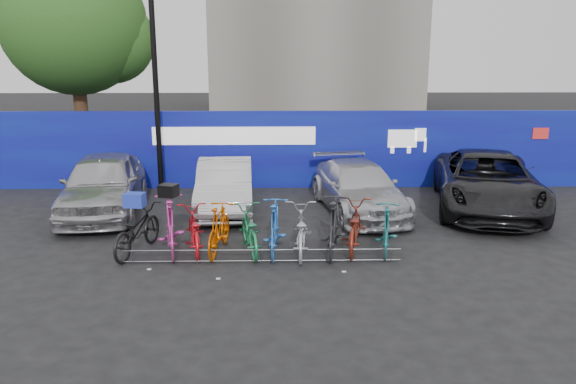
{
  "coord_description": "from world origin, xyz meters",
  "views": [
    {
      "loc": [
        0.31,
        -11.24,
        4.11
      ],
      "look_at": [
        0.58,
        2.0,
        0.83
      ],
      "focal_mm": 35.0,
      "sensor_mm": 36.0,
      "label": 1
    }
  ],
  "objects_px": {
    "bike_5": "(275,227)",
    "bike_8": "(354,227)",
    "car_1": "(225,186)",
    "bike_1": "(170,225)",
    "lamppost": "(156,83)",
    "car_3": "(487,182)",
    "bike_9": "(386,229)",
    "car_2": "(359,188)",
    "tree": "(81,26)",
    "bike_7": "(334,226)",
    "car_0": "(103,184)",
    "bike_2": "(194,230)",
    "bike_rack": "(262,255)",
    "bike_3": "(219,229)",
    "bike_4": "(249,230)",
    "bike_6": "(300,230)",
    "bike_0": "(137,230)"
  },
  "relations": [
    {
      "from": "car_3",
      "to": "bike_3",
      "type": "xyz_separation_m",
      "value": [
        -6.85,
        -3.26,
        -0.24
      ]
    },
    {
      "from": "tree",
      "to": "car_0",
      "type": "distance_m",
      "value": 8.55
    },
    {
      "from": "bike_0",
      "to": "bike_6",
      "type": "height_order",
      "value": "bike_0"
    },
    {
      "from": "car_1",
      "to": "bike_8",
      "type": "distance_m",
      "value": 4.36
    },
    {
      "from": "bike_8",
      "to": "car_1",
      "type": "bearing_deg",
      "value": -35.05
    },
    {
      "from": "bike_rack",
      "to": "bike_4",
      "type": "distance_m",
      "value": 0.79
    },
    {
      "from": "lamppost",
      "to": "bike_1",
      "type": "bearing_deg",
      "value": -76.65
    },
    {
      "from": "bike_7",
      "to": "bike_8",
      "type": "height_order",
      "value": "bike_7"
    },
    {
      "from": "bike_3",
      "to": "bike_9",
      "type": "relative_size",
      "value": 1.03
    },
    {
      "from": "lamppost",
      "to": "bike_9",
      "type": "xyz_separation_m",
      "value": [
        5.82,
        -5.39,
        -2.76
      ]
    },
    {
      "from": "lamppost",
      "to": "car_3",
      "type": "height_order",
      "value": "lamppost"
    },
    {
      "from": "bike_2",
      "to": "bike_3",
      "type": "bearing_deg",
      "value": 155.9
    },
    {
      "from": "car_2",
      "to": "bike_8",
      "type": "xyz_separation_m",
      "value": [
        -0.53,
        -2.97,
        -0.14
      ]
    },
    {
      "from": "bike_1",
      "to": "tree",
      "type": "bearing_deg",
      "value": -76.37
    },
    {
      "from": "bike_9",
      "to": "bike_6",
      "type": "bearing_deg",
      "value": 13.03
    },
    {
      "from": "bike_8",
      "to": "bike_1",
      "type": "bearing_deg",
      "value": 12.63
    },
    {
      "from": "bike_rack",
      "to": "car_0",
      "type": "height_order",
      "value": "car_0"
    },
    {
      "from": "bike_9",
      "to": "car_2",
      "type": "bearing_deg",
      "value": -75.86
    },
    {
      "from": "car_3",
      "to": "bike_9",
      "type": "height_order",
      "value": "car_3"
    },
    {
      "from": "bike_1",
      "to": "lamppost",
      "type": "bearing_deg",
      "value": -88.88
    },
    {
      "from": "bike_1",
      "to": "bike_4",
      "type": "xyz_separation_m",
      "value": [
        1.65,
        -0.01,
        -0.13
      ]
    },
    {
      "from": "car_0",
      "to": "bike_2",
      "type": "bearing_deg",
      "value": -54.05
    },
    {
      "from": "tree",
      "to": "bike_7",
      "type": "relative_size",
      "value": 3.9
    },
    {
      "from": "bike_1",
      "to": "bike_5",
      "type": "distance_m",
      "value": 2.2
    },
    {
      "from": "bike_3",
      "to": "bike_4",
      "type": "distance_m",
      "value": 0.63
    },
    {
      "from": "lamppost",
      "to": "bike_4",
      "type": "xyz_separation_m",
      "value": [
        2.91,
        -5.33,
        -2.79
      ]
    },
    {
      "from": "lamppost",
      "to": "bike_8",
      "type": "distance_m",
      "value": 7.83
    },
    {
      "from": "bike_5",
      "to": "car_0",
      "type": "bearing_deg",
      "value": -31.63
    },
    {
      "from": "bike_8",
      "to": "tree",
      "type": "bearing_deg",
      "value": -37.55
    },
    {
      "from": "lamppost",
      "to": "bike_7",
      "type": "bearing_deg",
      "value": -49.14
    },
    {
      "from": "bike_5",
      "to": "bike_8",
      "type": "relative_size",
      "value": 0.98
    },
    {
      "from": "tree",
      "to": "bike_8",
      "type": "xyz_separation_m",
      "value": [
        8.72,
        -9.87,
        -4.56
      ]
    },
    {
      "from": "bike_5",
      "to": "bike_3",
      "type": "bearing_deg",
      "value": 1.52
    },
    {
      "from": "bike_2",
      "to": "bike_6",
      "type": "relative_size",
      "value": 0.93
    },
    {
      "from": "bike_0",
      "to": "bike_1",
      "type": "distance_m",
      "value": 0.71
    },
    {
      "from": "bike_rack",
      "to": "bike_8",
      "type": "bearing_deg",
      "value": 21.97
    },
    {
      "from": "car_0",
      "to": "bike_2",
      "type": "height_order",
      "value": "car_0"
    },
    {
      "from": "car_1",
      "to": "bike_8",
      "type": "height_order",
      "value": "car_1"
    },
    {
      "from": "lamppost",
      "to": "bike_9",
      "type": "relative_size",
      "value": 3.56
    },
    {
      "from": "bike_0",
      "to": "bike_2",
      "type": "distance_m",
      "value": 1.18
    },
    {
      "from": "car_2",
      "to": "bike_9",
      "type": "bearing_deg",
      "value": -96.13
    },
    {
      "from": "bike_2",
      "to": "bike_8",
      "type": "xyz_separation_m",
      "value": [
        3.41,
        0.05,
        0.05
      ]
    },
    {
      "from": "car_1",
      "to": "bike_9",
      "type": "distance_m",
      "value": 4.96
    },
    {
      "from": "bike_3",
      "to": "bike_rack",
      "type": "bearing_deg",
      "value": 153.97
    },
    {
      "from": "lamppost",
      "to": "car_3",
      "type": "distance_m",
      "value": 9.71
    },
    {
      "from": "tree",
      "to": "bike_3",
      "type": "distance_m",
      "value": 12.48
    },
    {
      "from": "bike_2",
      "to": "bike_4",
      "type": "height_order",
      "value": "bike_4"
    },
    {
      "from": "car_2",
      "to": "bike_6",
      "type": "bearing_deg",
      "value": -126.5
    },
    {
      "from": "car_1",
      "to": "bike_3",
      "type": "relative_size",
      "value": 2.32
    },
    {
      "from": "bike_6",
      "to": "bike_8",
      "type": "height_order",
      "value": "bike_8"
    }
  ]
}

